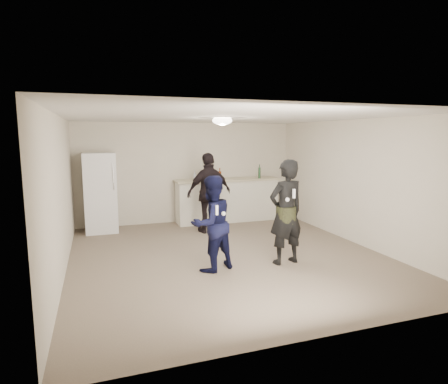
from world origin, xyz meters
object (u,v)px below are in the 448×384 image
object	(u,v)px
counter	(227,201)
shaker	(201,177)
woman	(286,212)
man	(211,224)
fridge	(100,193)
spectator	(209,193)

from	to	relation	value
counter	shaker	xyz separation A→B (m)	(-0.70, 0.00, 0.65)
woman	man	bearing A→B (deg)	-12.51
counter	man	size ratio (longest dim) A/B	1.67
shaker	counter	bearing A→B (deg)	-0.35
shaker	man	world-z (taller)	man
counter	shaker	size ratio (longest dim) A/B	15.29
man	fridge	bearing A→B (deg)	-84.65
counter	fridge	size ratio (longest dim) A/B	1.44
man	spectator	distance (m)	2.46
man	woman	xyz separation A→B (m)	(1.29, -0.09, 0.12)
woman	spectator	xyz separation A→B (m)	(-0.62, 2.45, 0.01)
fridge	shaker	size ratio (longest dim) A/B	10.59
woman	spectator	distance (m)	2.53
counter	shaker	world-z (taller)	shaker
counter	spectator	size ratio (longest dim) A/B	1.44
fridge	shaker	distance (m)	2.40
fridge	man	bearing A→B (deg)	-62.81
shaker	spectator	size ratio (longest dim) A/B	0.09
fridge	man	xyz separation A→B (m)	(1.65, -3.22, -0.12)
shaker	spectator	bearing A→B (deg)	-93.70
man	shaker	bearing A→B (deg)	-124.30
shaker	man	distance (m)	3.39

